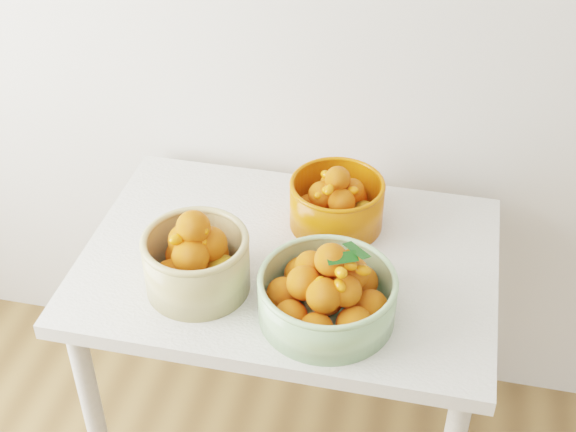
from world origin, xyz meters
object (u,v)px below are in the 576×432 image
object	(u,v)px
bowl_cream	(197,260)
bowl_orange	(336,202)
table	(289,286)
bowl_green	(327,293)

from	to	relation	value
bowl_cream	bowl_orange	xyz separation A→B (m)	(0.27, 0.30, -0.01)
table	bowl_orange	world-z (taller)	bowl_orange
table	bowl_cream	distance (m)	0.29
bowl_cream	bowl_orange	size ratio (longest dim) A/B	0.92
table	bowl_cream	bearing A→B (deg)	-140.96
bowl_orange	bowl_green	bearing A→B (deg)	-83.66
table	bowl_green	bearing A→B (deg)	-54.66
table	bowl_green	xyz separation A→B (m)	(0.13, -0.18, 0.16)
bowl_green	bowl_orange	distance (m)	0.33
bowl_green	bowl_cream	bearing A→B (deg)	174.51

